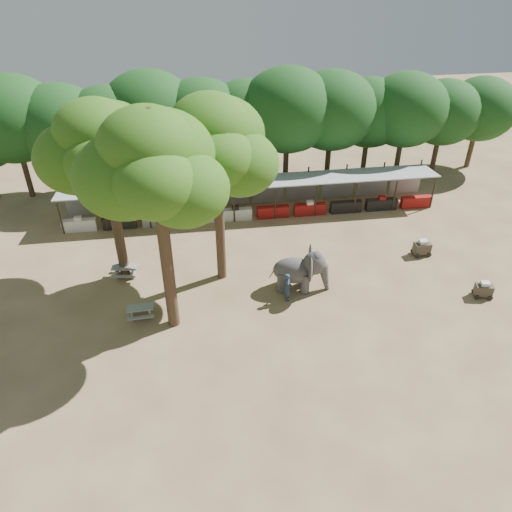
{
  "coord_description": "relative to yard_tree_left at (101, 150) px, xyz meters",
  "views": [
    {
      "loc": [
        -4.44,
        -19.2,
        18.57
      ],
      "look_at": [
        -1.0,
        5.0,
        2.0
      ],
      "focal_mm": 35.0,
      "sensor_mm": 36.0,
      "label": 1
    }
  ],
  "objects": [
    {
      "name": "yard_tree_back",
      "position": [
        6.0,
        -1.0,
        0.34
      ],
      "size": [
        7.1,
        6.9,
        11.36
      ],
      "color": "#332316",
      "rests_on": "ground"
    },
    {
      "name": "elephant",
      "position": [
        10.69,
        -3.06,
        -6.87
      ],
      "size": [
        3.58,
        2.65,
        2.66
      ],
      "rotation": [
        0.0,
        0.0,
        -0.22
      ],
      "color": "#3C3A3A",
      "rests_on": "ground"
    },
    {
      "name": "cart_back",
      "position": [
        19.44,
        -0.65,
        -7.64
      ],
      "size": [
        1.19,
        0.81,
        1.13
      ],
      "rotation": [
        0.0,
        0.0,
        0.04
      ],
      "color": "#342D22",
      "rests_on": "ground"
    },
    {
      "name": "picnic_table_near",
      "position": [
        1.31,
        -4.4,
        -7.73
      ],
      "size": [
        1.51,
        1.38,
        0.72
      ],
      "rotation": [
        0.0,
        0.0,
        0.05
      ],
      "color": "gray",
      "rests_on": "ground"
    },
    {
      "name": "yard_tree_left",
      "position": [
        0.0,
        0.0,
        0.0
      ],
      "size": [
        7.1,
        6.9,
        11.02
      ],
      "color": "#332316",
      "rests_on": "ground"
    },
    {
      "name": "ground",
      "position": [
        9.13,
        -7.19,
        -8.2
      ],
      "size": [
        100.0,
        100.0,
        0.0
      ],
      "primitive_type": "plane",
      "color": "brown",
      "rests_on": "ground"
    },
    {
      "name": "vendor_stalls",
      "position": [
        9.13,
        6.65,
        -7.02
      ],
      "size": [
        28.0,
        2.99,
        2.8
      ],
      "color": "#989A9F",
      "rests_on": "ground"
    },
    {
      "name": "cart_front",
      "position": [
        21.2,
        -5.37,
        -7.69
      ],
      "size": [
        1.2,
        0.92,
        1.04
      ],
      "rotation": [
        0.0,
        0.0,
        -0.22
      ],
      "color": "#342D22",
      "rests_on": "ground"
    },
    {
      "name": "handler",
      "position": [
        9.72,
        -4.01,
        -7.29
      ],
      "size": [
        0.5,
        0.69,
        1.82
      ],
      "primitive_type": "imported",
      "rotation": [
        0.0,
        0.0,
        1.48
      ],
      "color": "#26384C",
      "rests_on": "ground"
    },
    {
      "name": "yard_tree_center",
      "position": [
        3.0,
        -5.0,
        1.01
      ],
      "size": [
        7.1,
        6.9,
        12.04
      ],
      "color": "#332316",
      "rests_on": "ground"
    },
    {
      "name": "picnic_table_far",
      "position": [
        0.18,
        -0.39,
        -7.69
      ],
      "size": [
        1.72,
        1.59,
        0.78
      ],
      "rotation": [
        0.0,
        0.0,
        -0.13
      ],
      "color": "gray",
      "rests_on": "ground"
    },
    {
      "name": "backdrop_trees",
      "position": [
        9.13,
        11.81,
        -2.69
      ],
      "size": [
        46.46,
        5.95,
        8.33
      ],
      "color": "#332316",
      "rests_on": "ground"
    }
  ]
}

